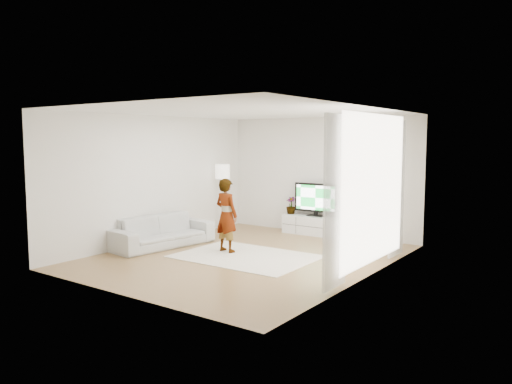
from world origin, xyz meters
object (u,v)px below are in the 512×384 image
Objects in this scene: sofa at (162,231)px; rug at (246,256)px; television at (316,198)px; player at (226,215)px; media_console at (315,226)px; floor_lamp at (223,175)px.

rug is at bearing -74.77° from sofa.
sofa is at bearing -123.23° from television.
rug is 2.06m from sofa.
television is at bearing -25.77° from sofa.
rug is 0.94m from player.
media_console is 0.96× the size of floor_lamp.
television is at bearing 20.41° from floor_lamp.
media_console is 2.79m from player.
television reaches higher than rug.
floor_lamp is at bearing -42.52° from player.
floor_lamp is at bearing 137.99° from rug.
rug is (0.00, -2.78, -0.22)m from media_console.
rug is at bearing -89.98° from media_console.
rug is (0.00, -2.80, -0.87)m from television.
media_console is 0.61× the size of rug.
sofa is at bearing -172.23° from rug.
sofa is 2.51m from floor_lamp.
media_console is 2.62m from floor_lamp.
floor_lamp is (-2.20, -0.82, 0.53)m from television.
player is 1.56m from sofa.
television is 0.50× the size of sofa.
floor_lamp is at bearing -160.22° from media_console.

